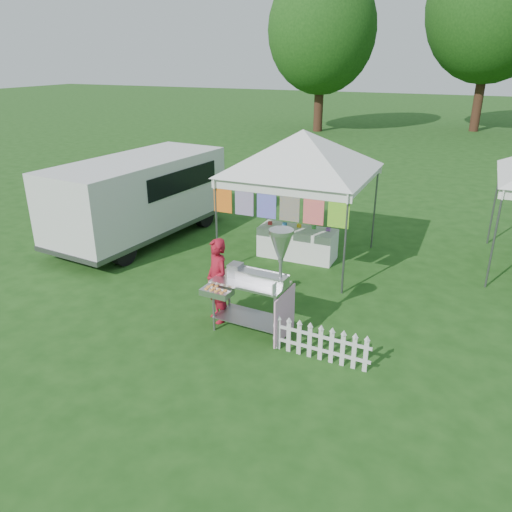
% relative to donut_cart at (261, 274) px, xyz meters
% --- Properties ---
extents(ground, '(120.00, 120.00, 0.00)m').
position_rel_donut_cart_xyz_m(ground, '(-0.56, 0.05, -1.15)').
color(ground, '#1B4413').
rests_on(ground, ground).
extents(canopy_main, '(4.24, 4.24, 3.45)m').
position_rel_donut_cart_xyz_m(canopy_main, '(-0.56, 3.55, 1.84)').
color(canopy_main, '#59595E').
rests_on(canopy_main, ground).
extents(tree_left, '(6.40, 6.40, 9.53)m').
position_rel_donut_cart_xyz_m(tree_left, '(-6.56, 24.05, 4.69)').
color(tree_left, '#382114').
rests_on(tree_left, ground).
extents(tree_mid, '(7.60, 7.60, 11.52)m').
position_rel_donut_cart_xyz_m(tree_mid, '(2.44, 28.05, 5.99)').
color(tree_mid, '#382114').
rests_on(tree_mid, ground).
extents(donut_cart, '(1.45, 0.90, 1.95)m').
position_rel_donut_cart_xyz_m(donut_cart, '(0.00, 0.00, 0.00)').
color(donut_cart, gray).
rests_on(donut_cart, ground).
extents(vendor, '(0.68, 0.64, 1.56)m').
position_rel_donut_cart_xyz_m(vendor, '(-0.92, 0.16, -0.37)').
color(vendor, maroon).
rests_on(vendor, ground).
extents(cargo_van, '(2.51, 5.20, 2.09)m').
position_rel_donut_cart_xyz_m(cargo_van, '(-4.79, 3.35, -0.02)').
color(cargo_van, silver).
rests_on(cargo_van, ground).
extents(picket_fence, '(1.62, 0.09, 0.56)m').
position_rel_donut_cart_xyz_m(picket_fence, '(1.16, -0.34, -0.86)').
color(picket_fence, silver).
rests_on(picket_fence, ground).
extents(display_table, '(1.80, 0.70, 0.72)m').
position_rel_donut_cart_xyz_m(display_table, '(-0.63, 3.60, -0.78)').
color(display_table, white).
rests_on(display_table, ground).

